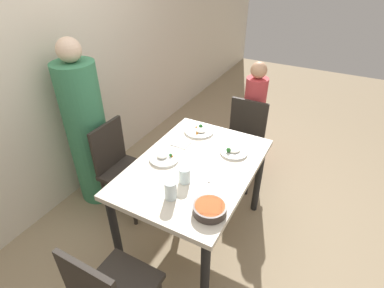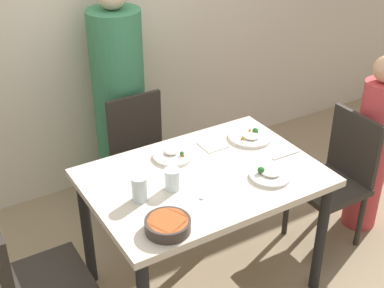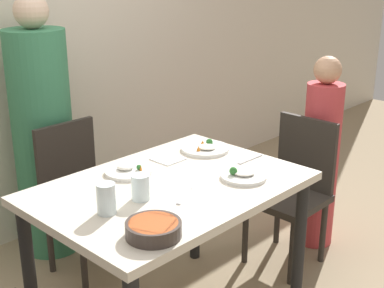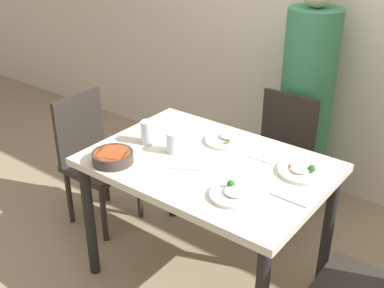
% 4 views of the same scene
% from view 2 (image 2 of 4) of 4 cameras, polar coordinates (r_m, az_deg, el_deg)
% --- Properties ---
extents(ground_plane, '(10.00, 10.00, 0.00)m').
position_cam_2_polar(ground_plane, '(3.30, 1.10, -14.54)').
color(ground_plane, '#998466').
extents(wall_back, '(10.00, 0.06, 2.70)m').
position_cam_2_polar(wall_back, '(3.73, -10.47, 14.56)').
color(wall_back, beige).
rests_on(wall_back, ground_plane).
extents(dining_table, '(1.22, 0.85, 0.77)m').
position_cam_2_polar(dining_table, '(2.87, 1.23, -4.91)').
color(dining_table, beige).
rests_on(dining_table, ground_plane).
extents(chair_adult_spot, '(0.40, 0.40, 0.87)m').
position_cam_2_polar(chair_adult_spot, '(3.55, -5.13, -1.44)').
color(chair_adult_spot, '#2D2823').
rests_on(chair_adult_spot, ground_plane).
extents(chair_child_spot, '(0.40, 0.40, 0.87)m').
position_cam_2_polar(chair_child_spot, '(3.46, 15.15, -3.34)').
color(chair_child_spot, '#2D2823').
rests_on(chair_child_spot, ground_plane).
extents(chair_empty_left, '(0.40, 0.40, 0.87)m').
position_cam_2_polar(chair_empty_left, '(2.76, -16.75, -13.55)').
color(chair_empty_left, '#2D2823').
rests_on(chair_empty_left, ground_plane).
extents(person_adult, '(0.35, 0.35, 1.57)m').
position_cam_2_polar(person_adult, '(3.71, -7.72, 4.26)').
color(person_adult, '#387F56').
rests_on(person_adult, ground_plane).
extents(person_child, '(0.22, 0.22, 1.21)m').
position_cam_2_polar(person_child, '(3.60, 18.57, -0.68)').
color(person_child, '#C63D42').
rests_on(person_child, ground_plane).
extents(bowl_curry, '(0.21, 0.21, 0.06)m').
position_cam_2_polar(bowl_curry, '(2.43, -2.60, -8.61)').
color(bowl_curry, '#3D332D').
rests_on(bowl_curry, dining_table).
extents(plate_rice_adult, '(0.22, 0.22, 0.04)m').
position_cam_2_polar(plate_rice_adult, '(2.96, -2.04, -1.20)').
color(plate_rice_adult, white).
rests_on(plate_rice_adult, dining_table).
extents(plate_rice_child, '(0.22, 0.22, 0.06)m').
position_cam_2_polar(plate_rice_child, '(2.81, 8.30, -3.26)').
color(plate_rice_child, white).
rests_on(plate_rice_child, dining_table).
extents(plate_noodles, '(0.26, 0.26, 0.05)m').
position_cam_2_polar(plate_noodles, '(3.16, 6.27, 0.82)').
color(plate_noodles, white).
rests_on(plate_noodles, dining_table).
extents(glass_water_tall, '(0.08, 0.08, 0.13)m').
position_cam_2_polar(glass_water_tall, '(2.60, -5.61, -4.76)').
color(glass_water_tall, silver).
rests_on(glass_water_tall, dining_table).
extents(glass_water_short, '(0.08, 0.08, 0.11)m').
position_cam_2_polar(glass_water_short, '(2.67, -2.11, -3.79)').
color(glass_water_short, silver).
rests_on(glass_water_short, dining_table).
extents(napkin_folded, '(0.14, 0.14, 0.01)m').
position_cam_2_polar(napkin_folded, '(3.07, 2.24, -0.07)').
color(napkin_folded, white).
rests_on(napkin_folded, dining_table).
extents(fork_steel, '(0.18, 0.02, 0.01)m').
position_cam_2_polar(fork_steel, '(3.02, 10.01, -1.15)').
color(fork_steel, silver).
rests_on(fork_steel, dining_table).
extents(spoon_steel, '(0.17, 0.10, 0.01)m').
position_cam_2_polar(spoon_steel, '(2.69, 1.91, -4.93)').
color(spoon_steel, silver).
rests_on(spoon_steel, dining_table).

